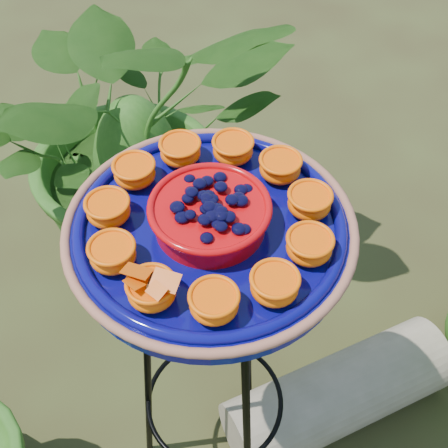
# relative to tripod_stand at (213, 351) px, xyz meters

# --- Properties ---
(tripod_stand) EXTENTS (0.39, 0.39, 0.92)m
(tripod_stand) POSITION_rel_tripod_stand_xyz_m (0.00, 0.00, 0.00)
(tripod_stand) COLOR black
(tripod_stand) RESTS_ON ground
(feeder_dish) EXTENTS (0.54, 0.54, 0.11)m
(feeder_dish) POSITION_rel_tripod_stand_xyz_m (-0.00, -0.00, 0.41)
(feeder_dish) COLOR #080860
(feeder_dish) RESTS_ON tripod_stand
(driftwood_log) EXTENTS (0.60, 0.62, 0.22)m
(driftwood_log) POSITION_rel_tripod_stand_xyz_m (0.28, 0.24, -0.45)
(driftwood_log) COLOR gray
(driftwood_log) RESTS_ON ground
(shrub_back_left) EXTENTS (1.19, 1.17, 1.00)m
(shrub_back_left) POSITION_rel_tripod_stand_xyz_m (-0.52, 0.64, -0.06)
(shrub_back_left) COLOR #245215
(shrub_back_left) RESTS_ON ground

